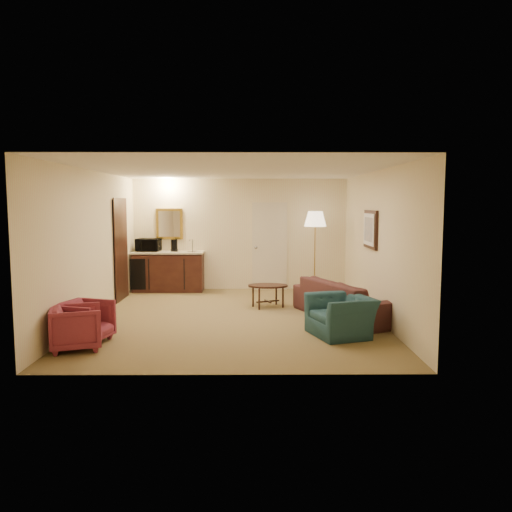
{
  "coord_description": "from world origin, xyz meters",
  "views": [
    {
      "loc": [
        0.3,
        -8.74,
        2.02
      ],
      "look_at": [
        0.36,
        0.5,
        1.05
      ],
      "focal_mm": 35.0,
      "sensor_mm": 36.0,
      "label": 1
    }
  ],
  "objects": [
    {
      "name": "floor_lamp",
      "position": [
        1.7,
        2.4,
        0.93
      ],
      "size": [
        0.6,
        0.6,
        1.86
      ],
      "primitive_type": "cube",
      "rotation": [
        0.0,
        0.0,
        -0.25
      ],
      "color": "#B2893B",
      "rests_on": "ground"
    },
    {
      "name": "room_walls",
      "position": [
        -0.1,
        0.77,
        1.72
      ],
      "size": [
        5.02,
        6.01,
        2.61
      ],
      "color": "beige",
      "rests_on": "ground"
    },
    {
      "name": "ground",
      "position": [
        0.0,
        0.0,
        0.0
      ],
      "size": [
        6.0,
        6.0,
        0.0
      ],
      "primitive_type": "plane",
      "color": "olive",
      "rests_on": "ground"
    },
    {
      "name": "coffee_table",
      "position": [
        0.6,
        0.88,
        0.22
      ],
      "size": [
        0.91,
        0.77,
        0.44
      ],
      "primitive_type": "cube",
      "rotation": [
        0.0,
        0.0,
        0.39
      ],
      "color": "black",
      "rests_on": "ground"
    },
    {
      "name": "rose_chair_near",
      "position": [
        -2.15,
        -1.94,
        0.34
      ],
      "size": [
        0.79,
        0.82,
        0.68
      ],
      "primitive_type": "imported",
      "rotation": [
        0.0,
        0.0,
        1.89
      ],
      "color": "#8F2F40",
      "rests_on": "ground"
    },
    {
      "name": "sofa",
      "position": [
        1.95,
        -0.04,
        0.44
      ],
      "size": [
        1.53,
        2.34,
        0.89
      ],
      "primitive_type": "imported",
      "rotation": [
        0.0,
        0.0,
        1.99
      ],
      "color": "black",
      "rests_on": "ground"
    },
    {
      "name": "waste_bin",
      "position": [
        -1.0,
        2.65,
        0.16
      ],
      "size": [
        0.28,
        0.28,
        0.33
      ],
      "primitive_type": "cylinder",
      "rotation": [
        0.0,
        0.0,
        0.08
      ],
      "color": "black",
      "rests_on": "ground"
    },
    {
      "name": "wetbar_cabinet",
      "position": [
        -1.65,
        2.72,
        0.46
      ],
      "size": [
        1.64,
        0.58,
        0.92
      ],
      "primitive_type": "cube",
      "color": "#3D1E13",
      "rests_on": "ground"
    },
    {
      "name": "coffee_maker",
      "position": [
        -1.51,
        2.74,
        1.06
      ],
      "size": [
        0.18,
        0.18,
        0.28
      ],
      "primitive_type": "cylinder",
      "rotation": [
        0.0,
        0.0,
        0.27
      ],
      "color": "black",
      "rests_on": "wetbar_cabinet"
    },
    {
      "name": "teal_armchair",
      "position": [
        1.66,
        -1.23,
        0.41
      ],
      "size": [
        0.88,
        1.09,
        0.83
      ],
      "primitive_type": "imported",
      "rotation": [
        0.0,
        0.0,
        -1.25
      ],
      "color": "#204351",
      "rests_on": "ground"
    },
    {
      "name": "rose_chair_far",
      "position": [
        -2.15,
        -1.6,
        0.34
      ],
      "size": [
        0.78,
        0.81,
        0.68
      ],
      "primitive_type": "imported",
      "rotation": [
        0.0,
        0.0,
        1.27
      ],
      "color": "#8F2F40",
      "rests_on": "ground"
    },
    {
      "name": "microwave",
      "position": [
        -2.12,
        2.78,
        1.1
      ],
      "size": [
        0.56,
        0.35,
        0.36
      ],
      "primitive_type": "imported",
      "rotation": [
        0.0,
        0.0,
        -0.1
      ],
      "color": "black",
      "rests_on": "wetbar_cabinet"
    }
  ]
}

